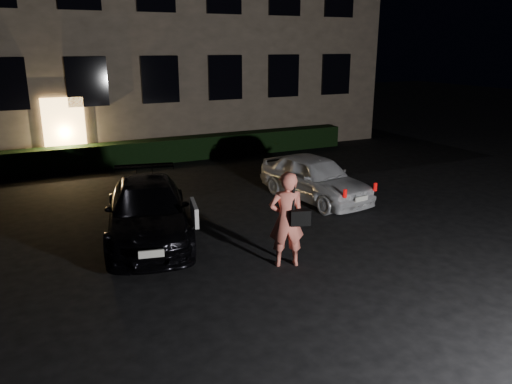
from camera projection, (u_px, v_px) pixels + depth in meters
name	position (u px, v px, depth m)	size (l,w,h in m)	color
ground	(318.00, 269.00, 9.82)	(80.00, 80.00, 0.00)	black
building	(131.00, 1.00, 21.05)	(20.00, 8.11, 12.00)	brown
hedge	(167.00, 150.00, 18.76)	(15.00, 0.70, 0.85)	black
sedan	(148.00, 211.00, 11.23)	(2.71, 4.70, 1.28)	black
hatch	(315.00, 177.00, 14.07)	(2.01, 3.92, 1.28)	white
man	(287.00, 219.00, 9.72)	(0.81, 0.66, 1.93)	#DC6D5A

